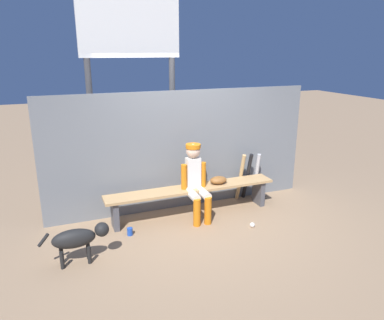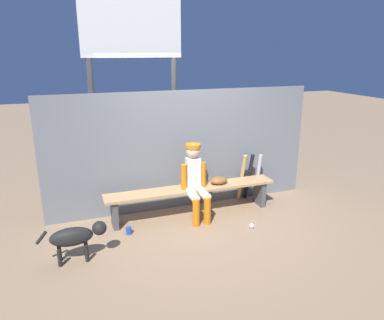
% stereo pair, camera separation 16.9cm
% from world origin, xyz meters
% --- Properties ---
extents(ground_plane, '(30.00, 30.00, 0.00)m').
position_xyz_m(ground_plane, '(0.00, 0.00, 0.00)').
color(ground_plane, '#937556').
extents(chainlink_fence, '(4.46, 0.03, 1.95)m').
position_xyz_m(chainlink_fence, '(0.00, 0.40, 0.97)').
color(chainlink_fence, slate).
rests_on(chainlink_fence, ground_plane).
extents(dugout_bench, '(2.75, 0.36, 0.47)m').
position_xyz_m(dugout_bench, '(0.00, 0.00, 0.37)').
color(dugout_bench, tan).
rests_on(dugout_bench, ground_plane).
extents(player_seated, '(0.41, 0.55, 1.17)m').
position_xyz_m(player_seated, '(0.02, -0.11, 0.64)').
color(player_seated, silver).
rests_on(player_seated, ground_plane).
extents(baseball_glove, '(0.28, 0.20, 0.12)m').
position_xyz_m(baseball_glove, '(0.46, 0.00, 0.53)').
color(baseball_glove, brown).
rests_on(baseball_glove, dugout_bench).
extents(bat_wood_tan, '(0.07, 0.26, 0.87)m').
position_xyz_m(bat_wood_tan, '(0.99, 0.22, 0.44)').
color(bat_wood_tan, tan).
rests_on(bat_wood_tan, ground_plane).
extents(bat_aluminum_black, '(0.09, 0.26, 0.86)m').
position_xyz_m(bat_aluminum_black, '(1.14, 0.25, 0.43)').
color(bat_aluminum_black, black).
rests_on(bat_aluminum_black, ground_plane).
extents(bat_aluminum_silver, '(0.08, 0.19, 0.84)m').
position_xyz_m(bat_aluminum_silver, '(1.30, 0.22, 0.42)').
color(bat_aluminum_silver, '#B7B7BC').
rests_on(bat_aluminum_silver, ground_plane).
extents(baseball, '(0.07, 0.07, 0.07)m').
position_xyz_m(baseball, '(0.68, -0.73, 0.04)').
color(baseball, white).
rests_on(baseball, ground_plane).
extents(cup_on_ground, '(0.08, 0.08, 0.11)m').
position_xyz_m(cup_on_ground, '(-1.08, -0.30, 0.06)').
color(cup_on_ground, '#1E47AD').
rests_on(cup_on_ground, ground_plane).
extents(cup_on_bench, '(0.08, 0.08, 0.11)m').
position_xyz_m(cup_on_bench, '(0.15, 0.06, 0.53)').
color(cup_on_bench, silver).
rests_on(cup_on_bench, dugout_bench).
extents(scoreboard, '(1.90, 0.27, 3.63)m').
position_xyz_m(scoreboard, '(-0.59, 1.04, 2.50)').
color(scoreboard, '#3F3F42').
rests_on(scoreboard, ground_plane).
extents(dog, '(0.84, 0.20, 0.49)m').
position_xyz_m(dog, '(-1.80, -0.77, 0.34)').
color(dog, black).
rests_on(dog, ground_plane).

